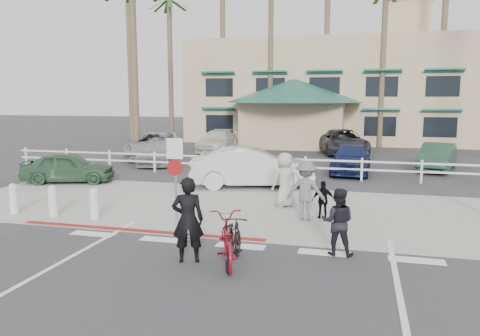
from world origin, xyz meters
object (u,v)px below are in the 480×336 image
(bike_black, at_px, (234,243))
(car_white_sedan, at_px, (251,167))
(sign_post, at_px, (176,173))
(bike_red, at_px, (227,240))
(car_red_compact, at_px, (68,167))

(bike_black, bearing_deg, car_white_sedan, -84.12)
(sign_post, distance_m, car_white_sedan, 5.90)
(bike_red, xyz_separation_m, car_red_compact, (-9.16, 7.65, 0.11))
(bike_black, relative_size, car_white_sedan, 0.34)
(car_white_sedan, distance_m, car_red_compact, 7.76)
(sign_post, bearing_deg, car_red_compact, 144.52)
(car_white_sedan, bearing_deg, bike_red, 174.75)
(bike_black, distance_m, car_red_compact, 12.14)
(bike_red, distance_m, car_white_sedan, 8.69)
(bike_black, height_order, car_red_compact, car_red_compact)
(car_white_sedan, relative_size, car_red_compact, 1.29)
(bike_red, height_order, car_red_compact, car_red_compact)
(sign_post, xyz_separation_m, car_red_compact, (-6.86, 4.89, -0.81))
(bike_red, bearing_deg, car_red_compact, -59.54)
(sign_post, relative_size, bike_red, 1.44)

